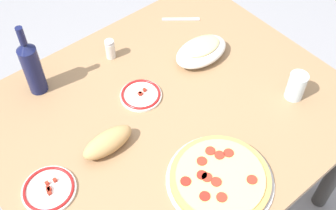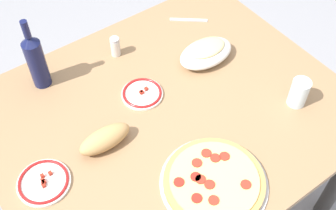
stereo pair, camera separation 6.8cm
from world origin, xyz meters
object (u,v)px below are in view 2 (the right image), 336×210
Objects in this scene: dining_table at (168,127)px; water_glass at (299,93)px; side_plate_near at (44,182)px; wine_bottle at (36,60)px; bread_loaf at (105,138)px; pepperoni_pizza at (214,181)px; baked_pasta_dish at (206,52)px; side_plate_far at (142,93)px; spice_shaker at (115,47)px.

water_glass is (0.41, -0.25, 0.17)m from dining_table.
dining_table is 7.45× the size of side_plate_near.
bread_loaf is at bearing -82.87° from wine_bottle.
dining_table is at bearing 148.62° from water_glass.
pepperoni_pizza reaches higher than side_plate_near.
baked_pasta_dish is (0.28, 0.13, 0.15)m from dining_table.
water_glass reaches higher than pepperoni_pizza.
side_plate_far is at bearing 26.64° from bread_loaf.
pepperoni_pizza is at bearing -70.77° from wine_bottle.
dining_table is 0.31m from bread_loaf.
side_plate_far is (0.02, 0.46, -0.01)m from pepperoni_pizza.
dining_table is at bearing 1.45° from side_plate_near.
dining_table is at bearing -89.65° from spice_shaker.
spice_shaker is at bearing 90.35° from dining_table.
baked_pasta_dish is at bearing 108.94° from water_glass.
baked_pasta_dish is 1.50× the size of side_plate_far.
spice_shaker is (0.51, 0.38, 0.03)m from side_plate_near.
side_plate_near is (-0.51, -0.01, 0.12)m from dining_table.
side_plate_far is at bearing 15.53° from side_plate_near.
spice_shaker is at bearing 85.38° from pepperoni_pizza.
bread_loaf is at bearing -167.14° from baked_pasta_dish.
side_plate_near reaches higher than dining_table.
pepperoni_pizza is 1.49× the size of baked_pasta_dish.
dining_table is 3.68× the size of pepperoni_pizza.
baked_pasta_dish reaches higher than side_plate_far.
dining_table is 0.52m from side_plate_near.
dining_table is 0.51m from water_glass.
wine_bottle is (-0.26, 0.74, 0.11)m from pepperoni_pizza.
wine_bottle is at bearing 109.23° from pepperoni_pizza.
side_plate_far is 0.83× the size of bread_loaf.
pepperoni_pizza is 0.46m from side_plate_far.
side_plate_far is at bearing -178.21° from baked_pasta_dish.
side_plate_far reaches higher than dining_table.
side_plate_far is at bearing -45.20° from wine_bottle.
pepperoni_pizza is 0.40m from bread_loaf.
dining_table is at bearing -0.58° from bread_loaf.
side_plate_near is (-0.79, -0.14, -0.03)m from baked_pasta_dish.
dining_table is 4.28× the size of wine_bottle.
side_plate_near is 0.24m from bread_loaf.
side_plate_near is 0.91× the size of bread_loaf.
water_glass is at bearing -56.24° from spice_shaker.
dining_table is 0.37m from pepperoni_pizza.
side_plate_near is (-0.19, -0.41, -0.12)m from wine_bottle.
wine_bottle is at bearing 155.59° from baked_pasta_dish.
spice_shaker reaches higher than side_plate_far.
water_glass is at bearing -39.46° from side_plate_far.
wine_bottle is 0.41m from bread_loaf.
baked_pasta_dish is 1.24× the size of bread_loaf.
pepperoni_pizza is 0.48m from water_glass.
pepperoni_pizza is at bearing -58.61° from bread_loaf.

